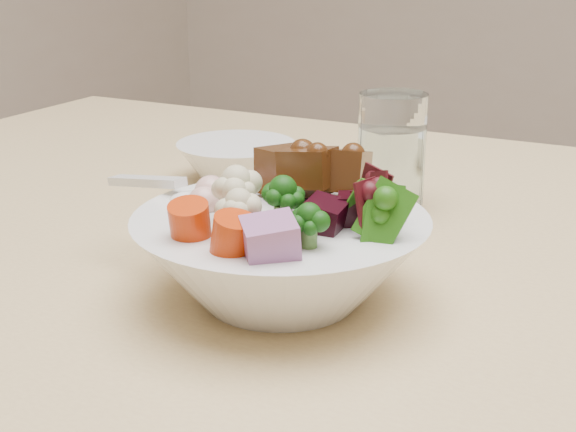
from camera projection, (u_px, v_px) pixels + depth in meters
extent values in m
cylinder|color=#DCBF82|center=(119.00, 355.00, 1.42)|extent=(0.07, 0.07, 0.79)
sphere|color=black|center=(283.00, 209.00, 0.56)|extent=(0.04, 0.04, 0.04)
sphere|color=beige|center=(237.00, 201.00, 0.57)|extent=(0.04, 0.04, 0.04)
cube|color=black|center=(358.00, 213.00, 0.57)|extent=(0.04, 0.04, 0.03)
cube|color=#955A8E|center=(270.00, 242.00, 0.51)|extent=(0.05, 0.05, 0.04)
cylinder|color=red|center=(190.00, 224.00, 0.54)|extent=(0.03, 0.03, 0.03)
sphere|color=#DFA59C|center=(204.00, 202.00, 0.60)|extent=(0.02, 0.02, 0.02)
ellipsoid|color=white|center=(195.00, 202.00, 0.62)|extent=(0.05, 0.04, 0.02)
cube|color=white|center=(146.00, 181.00, 0.65)|extent=(0.09, 0.03, 0.02)
cylinder|color=white|center=(391.00, 152.00, 0.79)|extent=(0.07, 0.07, 0.12)
cylinder|color=white|center=(391.00, 166.00, 0.80)|extent=(0.06, 0.06, 0.08)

